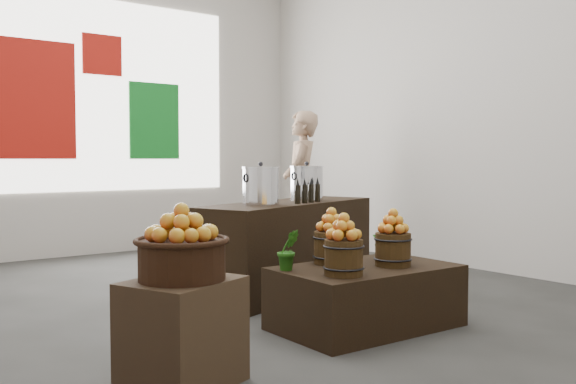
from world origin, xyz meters
TOP-DOWN VIEW (x-y plane):
  - ground at (0.00, 0.00)m, footprint 7.00×7.00m
  - back_wall at (0.00, 3.50)m, footprint 6.00×0.04m
  - back_opening at (0.30, 3.48)m, footprint 3.20×0.02m
  - deco_red_left at (-0.60, 3.47)m, footprint 0.90×0.04m
  - deco_green_right at (0.90, 3.47)m, footprint 0.70×0.04m
  - deco_red_upper at (0.20, 3.47)m, footprint 0.50×0.04m
  - crate at (-1.27, -1.38)m, footprint 0.70×0.64m
  - wicker_basket at (-1.27, -1.38)m, footprint 0.46×0.46m
  - apples_in_basket at (-1.27, -1.38)m, footprint 0.36×0.36m
  - display_table at (0.33, -1.11)m, footprint 1.29×0.82m
  - apple_bucket_front_left at (-0.03, -1.28)m, footprint 0.25×0.25m
  - apples_in_bucket_front_left at (-0.03, -1.28)m, footprint 0.19×0.19m
  - apple_bucket_front_right at (0.50, -1.21)m, footprint 0.25×0.25m
  - apples_in_bucket_front_right at (0.50, -1.21)m, footprint 0.19×0.19m
  - apple_bucket_rear at (0.21, -0.87)m, footprint 0.25×0.25m
  - apples_in_bucket_rear at (0.21, -0.87)m, footprint 0.19×0.19m
  - herb_garnish_right at (0.69, -0.96)m, footprint 0.28×0.26m
  - herb_garnish_left at (-0.20, -0.90)m, footprint 0.18×0.16m
  - counter at (0.66, 0.23)m, footprint 2.08×1.22m
  - stock_pot_left at (0.27, 0.11)m, footprint 0.31×0.31m
  - stock_pot_center at (0.96, 0.33)m, footprint 0.31×0.31m
  - oil_cruets at (0.72, 0.04)m, footprint 0.29×0.14m
  - shopper at (1.96, 1.69)m, footprint 0.76×0.76m

SIDE VIEW (x-z plane):
  - ground at x=0.00m, z-range 0.00..0.00m
  - display_table at x=0.33m, z-range 0.00..0.44m
  - crate at x=-1.27m, z-range 0.00..0.57m
  - counter at x=0.66m, z-range 0.00..0.81m
  - apple_bucket_front_left at x=-0.03m, z-range 0.44..0.67m
  - apple_bucket_front_right at x=0.50m, z-range 0.44..0.67m
  - apple_bucket_rear at x=0.21m, z-range 0.44..0.67m
  - herb_garnish_right at x=0.69m, z-range 0.44..0.71m
  - herb_garnish_left at x=-0.20m, z-range 0.44..0.72m
  - wicker_basket at x=-1.27m, z-range 0.57..0.78m
  - apples_in_bucket_front_left at x=-0.03m, z-range 0.67..0.85m
  - apples_in_bucket_front_right at x=0.50m, z-range 0.67..0.85m
  - apples_in_bucket_rear at x=0.21m, z-range 0.67..0.85m
  - apples_in_basket at x=-1.27m, z-range 0.78..0.97m
  - shopper at x=1.96m, z-range 0.00..1.78m
  - oil_cruets at x=0.72m, z-range 0.81..1.04m
  - stock_pot_left at x=0.27m, z-range 0.81..1.12m
  - stock_pot_center at x=0.96m, z-range 0.81..1.12m
  - deco_green_right at x=0.90m, z-range 1.20..2.20m
  - deco_red_left at x=-0.60m, z-range 1.20..2.60m
  - back_wall at x=0.00m, z-range 0.00..4.00m
  - back_opening at x=0.30m, z-range 0.80..3.20m
  - deco_red_upper at x=0.20m, z-range 2.25..2.75m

